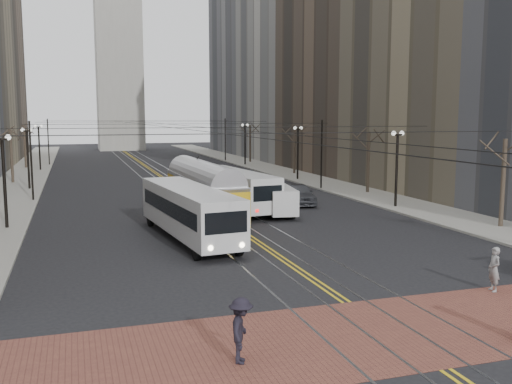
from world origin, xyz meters
TOP-DOWN VIEW (x-y plane):
  - ground at (0.00, 0.00)m, footprint 260.00×260.00m
  - sidewalk_left at (-15.00, 45.00)m, footprint 5.00×140.00m
  - sidewalk_right at (15.00, 45.00)m, footprint 5.00×140.00m
  - crosswalk_band at (0.00, -4.00)m, footprint 25.00×6.00m
  - streetcar_rails at (0.00, 45.00)m, footprint 4.80×130.00m
  - centre_lines at (0.00, 45.00)m, footprint 0.42×130.00m
  - building_right_mid at (25.50, 46.00)m, footprint 16.00×20.00m
  - building_right_far at (25.50, 86.00)m, footprint 16.00×20.00m
  - lamp_posts at (-0.00, 28.75)m, footprint 27.60×57.20m
  - street_trees at (0.00, 35.25)m, footprint 31.68×53.28m
  - trolley_wires at (0.00, 34.83)m, footprint 25.96×120.00m
  - transit_bus at (-3.50, 11.85)m, footprint 3.74×12.15m
  - streetcar at (-1.20, 18.33)m, footprint 2.83×13.01m
  - rear_bus at (1.80, 20.91)m, footprint 3.73×11.39m
  - cargo_van at (4.00, 17.34)m, footprint 2.48×4.86m
  - sedan_grey at (7.34, 22.00)m, footprint 2.66×5.21m
  - sedan_silver at (6.06, 34.45)m, footprint 1.81×4.92m
  - pedestrian_b at (6.25, -1.50)m, footprint 0.54×0.72m
  - pedestrian_d at (-5.28, -4.83)m, footprint 1.12×1.41m

SIDE VIEW (x-z plane):
  - ground at x=0.00m, z-range 0.00..0.00m
  - streetcar_rails at x=0.00m, z-range 0.00..0.01m
  - crosswalk_band at x=0.00m, z-range 0.00..0.01m
  - centre_lines at x=0.00m, z-range 0.01..0.01m
  - sidewalk_left at x=-15.00m, z-range 0.00..0.15m
  - sidewalk_right at x=15.00m, z-range 0.00..0.15m
  - sedan_silver at x=6.06m, z-range 0.00..1.61m
  - sedan_grey at x=7.34m, z-range 0.00..1.70m
  - pedestrian_b at x=6.25m, z-range 0.01..1.81m
  - pedestrian_d at x=-5.28m, z-range 0.01..1.92m
  - cargo_van at x=4.00m, z-range 0.00..2.05m
  - rear_bus at x=1.80m, z-range 0.00..2.92m
  - transit_bus at x=-3.50m, z-range 0.00..2.99m
  - streetcar at x=-1.20m, z-range 0.00..3.05m
  - street_trees at x=0.00m, z-range 0.00..5.60m
  - lamp_posts at x=0.00m, z-range 0.00..5.60m
  - trolley_wires at x=0.00m, z-range 0.47..7.07m
  - building_right_mid at x=25.50m, z-range 0.00..34.00m
  - building_right_far at x=25.50m, z-range 0.00..40.00m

